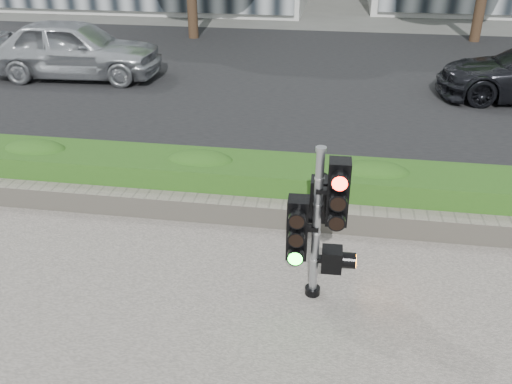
% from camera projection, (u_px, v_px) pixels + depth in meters
% --- Properties ---
extents(ground, '(120.00, 120.00, 0.00)m').
position_uv_depth(ground, '(248.00, 306.00, 6.46)').
color(ground, '#51514C').
rests_on(ground, ground).
extents(road, '(60.00, 13.00, 0.02)m').
position_uv_depth(road, '(308.00, 77.00, 15.20)').
color(road, black).
rests_on(road, ground).
extents(curb, '(60.00, 0.25, 0.12)m').
position_uv_depth(curb, '(280.00, 184.00, 9.19)').
color(curb, gray).
rests_on(curb, ground).
extents(stone_wall, '(12.00, 0.32, 0.34)m').
position_uv_depth(stone_wall, '(270.00, 213.00, 8.03)').
color(stone_wall, gray).
rests_on(stone_wall, sidewalk).
extents(hedge, '(12.00, 1.00, 0.68)m').
position_uv_depth(hedge, '(275.00, 183.00, 8.52)').
color(hedge, '#4E8F2C').
rests_on(hedge, sidewalk).
extents(traffic_signal, '(0.67, 0.49, 1.94)m').
position_uv_depth(traffic_signal, '(319.00, 217.00, 6.15)').
color(traffic_signal, black).
rests_on(traffic_signal, sidewalk).
extents(car_silver, '(4.77, 2.13, 1.59)m').
position_uv_depth(car_silver, '(74.00, 49.00, 14.75)').
color(car_silver, '#B6B9BE').
rests_on(car_silver, road).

